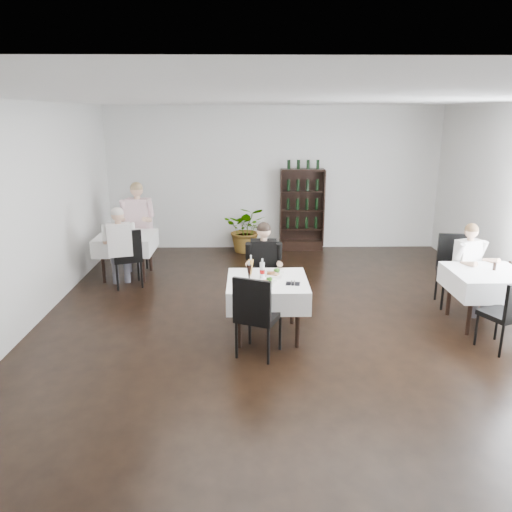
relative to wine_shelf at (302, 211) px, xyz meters
The scene contains 23 objects.
room_shell 4.40m from the wine_shelf, 97.92° to the right, with size 9.00×9.00×9.00m.
wine_shelf is the anchor object (origin of this frame).
main_table 4.41m from the wine_shelf, 101.78° to the right, with size 1.03×1.03×0.77m.
left_table 3.77m from the wine_shelf, 151.20° to the right, with size 0.98×0.98×0.77m.
right_table 4.54m from the wine_shelf, 62.38° to the right, with size 0.98×0.98×0.77m.
potted_tree 1.24m from the wine_shelf, behind, with size 0.89×0.77×0.99m, color #22581E.
main_chair_far 3.66m from the wine_shelf, 105.37° to the right, with size 0.54×0.54×0.91m.
main_chair_near 5.05m from the wine_shelf, 102.10° to the right, with size 0.61×0.62×1.02m.
left_chair_far 3.43m from the wine_shelf, 161.37° to the right, with size 0.43×0.43×0.93m.
left_chair_near 3.97m from the wine_shelf, 142.89° to the right, with size 0.59×0.59×1.01m.
right_chair_far 3.79m from the wine_shelf, 58.25° to the right, with size 0.55×0.56×1.07m.
right_chair_near 5.23m from the wine_shelf, 67.48° to the right, with size 0.56×0.57×0.93m.
diner_main 3.73m from the wine_shelf, 104.35° to the right, with size 0.51×0.51×1.36m.
diner_left_far 3.44m from the wine_shelf, 158.95° to the right, with size 0.64×0.66×1.61m.
diner_left_near 4.07m from the wine_shelf, 143.23° to the right, with size 0.58×0.62×1.39m.
diner_right_far 4.08m from the wine_shelf, 59.09° to the right, with size 0.57×0.61×1.31m.
plate_far 4.19m from the wine_shelf, 101.13° to the right, with size 0.31×0.31×0.08m.
plate_near 4.55m from the wine_shelf, 101.65° to the right, with size 0.29×0.29×0.07m.
pilsner_dark 4.53m from the wine_shelf, 104.50° to the right, with size 0.07×0.07×0.28m.
pilsner_lager 4.40m from the wine_shelf, 104.62° to the right, with size 0.07×0.07×0.32m.
coke_bottle 4.35m from the wine_shelf, 102.79° to the right, with size 0.07×0.07×0.26m.
napkin_cutlery 4.52m from the wine_shelf, 97.45° to the right, with size 0.19×0.19×0.02m.
pepper_mill 4.53m from the wine_shelf, 60.77° to the right, with size 0.04×0.04×0.11m, color black.
Camera 1 is at (-0.55, -6.07, 2.83)m, focal length 35.00 mm.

